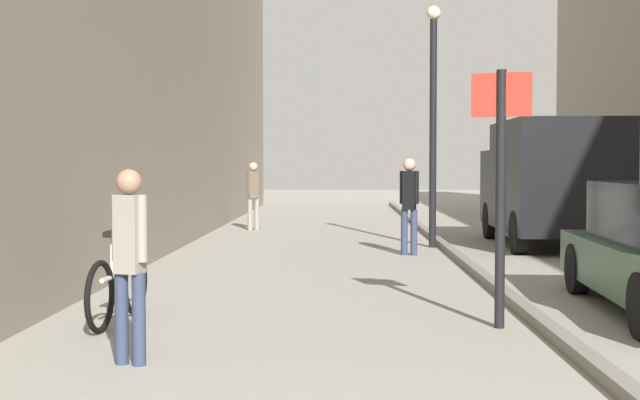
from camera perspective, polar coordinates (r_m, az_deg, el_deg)
ground_plane at (r=14.53m, az=3.15°, el=-4.12°), size 80.00×80.00×0.00m
kerb_strip at (r=14.66m, az=9.35°, el=-3.85°), size 0.16×40.00×0.12m
pedestrian_main_foreground at (r=7.16m, az=-12.65°, el=-3.43°), size 0.31×0.23×1.62m
pedestrian_mid_block at (r=21.27m, az=-4.49°, el=0.61°), size 0.33×0.23×1.70m
pedestrian_far_crossing at (r=15.47m, az=6.00°, el=0.05°), size 0.34×0.25×1.76m
delivery_van at (r=17.70m, az=15.15°, el=1.29°), size 2.13×4.89×2.49m
street_sign_post at (r=8.72m, az=12.02°, el=1.64°), size 0.58×0.20×2.60m
lamp_post at (r=16.99m, az=7.59°, el=6.01°), size 0.28×0.28×4.76m
bicycle_leaning at (r=9.10m, az=-13.37°, el=-5.70°), size 0.21×1.77×0.98m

